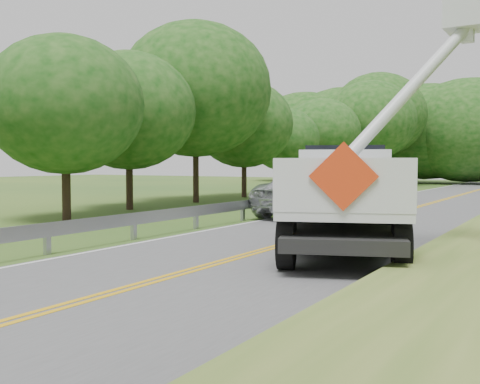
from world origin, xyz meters
The scene contains 8 objects.
ground centered at (0.00, 0.00, 0.00)m, with size 140.00×140.00×0.00m, color #2C5321.
road centered at (0.00, 14.00, 0.01)m, with size 7.20×96.00×0.03m.
guardrail centered at (-4.02, 14.91, 0.55)m, with size 0.18×48.00×0.77m.
treeline_left centered at (-10.49, 31.32, 5.62)m, with size 10.00×55.96×10.95m.
bucket_truck centered at (1.47, 9.24, 1.65)m, with size 5.63×8.01×7.34m.
suv_silver centered at (-2.15, 15.93, 0.91)m, with size 2.94×6.38×1.77m, color silver.
suv_darkgrey centered at (-2.43, 25.55, 0.81)m, with size 2.21×5.43×1.58m, color #34363C.
stop_sign_permanent centered at (-4.22, 18.87, 1.36)m, with size 0.43×0.18×2.11m.
Camera 1 is at (6.49, -4.78, 2.16)m, focal length 41.60 mm.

